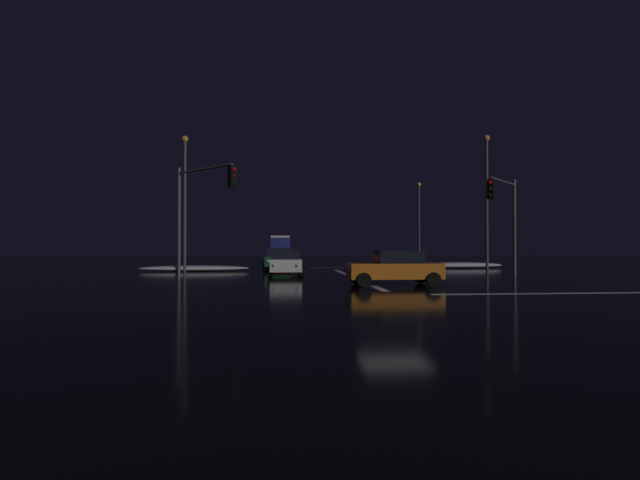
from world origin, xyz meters
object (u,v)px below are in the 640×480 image
Objects in this scene: sedan_green at (277,259)px; streetlamp_left_near at (185,194)px; sedan_red at (282,257)px; traffic_signal_nw at (200,199)px; sedan_blue at (283,254)px; streetlamp_right_near at (487,193)px; sedan_white at (285,262)px; traffic_signal_ne at (505,208)px; streetlamp_right_far at (419,216)px; box_truck at (280,246)px; sedan_black at (279,255)px; sedan_orange_crossing at (395,268)px.

sedan_green is 0.47× the size of streetlamp_left_near.
sedan_red is 0.70× the size of traffic_signal_nw.
streetlamp_right_near reaches higher than sedan_blue.
sedan_blue is at bearing 122.94° from streetlamp_right_near.
streetlamp_right_near reaches higher than sedan_white.
traffic_signal_ne is at bearing -12.58° from sedan_white.
traffic_signal_nw is 29.44m from streetlamp_right_far.
box_truck is (0.32, 26.45, 0.91)m from sedan_green.
streetlamp_left_near reaches higher than box_truck.
sedan_red is 0.45× the size of streetlamp_right_near.
traffic_signal_nw is 6.99m from streetlamp_left_near.
traffic_signal_nw is at bearing -96.92° from box_truck.
sedan_black is 22.20m from streetlamp_right_near.
sedan_orange_crossing is at bearing -69.16° from sedan_green.
sedan_black is 0.51× the size of streetlamp_right_far.
sedan_red is at bearing 103.59° from sedan_orange_crossing.
streetlamp_right_far is 0.92× the size of streetlamp_left_near.
streetlamp_right_far is (14.22, -5.95, 4.10)m from sedan_blue.
sedan_green and sedan_black have the same top height.
sedan_green is 6.64m from sedan_red.
traffic_signal_ne is at bearing -60.44° from sedan_black.
sedan_red is at bearing -156.67° from streetlamp_right_far.
streetlamp_left_near is at bearing -123.71° from sedan_red.
traffic_signal_ne is 0.63× the size of streetlamp_left_near.
streetlamp_right_far is (9.43, 26.94, 4.10)m from sedan_orange_crossing.
sedan_red is at bearing -88.19° from sedan_black.
sedan_red is 0.75× the size of traffic_signal_ne.
traffic_signal_ne is at bearing -70.79° from box_truck.
sedan_black is 27.44m from sedan_orange_crossing.
traffic_signal_ne is (12.55, -36.01, 2.26)m from box_truck.
box_truck is at bearing 109.21° from traffic_signal_ne.
box_truck is (-0.16, 33.25, 0.91)m from sedan_white.
sedan_white is at bearing -126.05° from streetlamp_right_far.
sedan_red is 1.00× the size of sedan_orange_crossing.
box_truck is 0.98× the size of streetlamp_right_far.
streetlamp_right_far reaches higher than sedan_green.
sedan_white is at bearing 32.84° from traffic_signal_nw.
streetlamp_right_far is at bearing 41.01° from sedan_green.
traffic_signal_nw reaches higher than sedan_black.
sedan_orange_crossing is at bearing -109.30° from streetlamp_right_far.
sedan_green is at bearing 67.30° from traffic_signal_nw.
sedan_black is 13.62m from box_truck.
sedan_green is (-0.48, 6.80, 0.00)m from sedan_white.
box_truck is (0.17, 13.59, 0.91)m from sedan_black.
traffic_signal_ne is 22.52m from streetlamp_right_far.
sedan_blue is at bearing 157.29° from streetlamp_right_far.
streetlamp_left_near reaches higher than sedan_white.
traffic_signal_nw reaches higher than sedan_red.
sedan_black is at bearing 68.45° from streetlamp_left_near.
sedan_green is at bearing 110.84° from sedan_orange_crossing.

